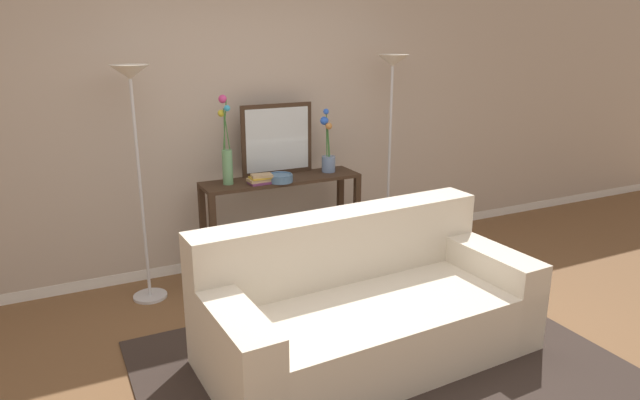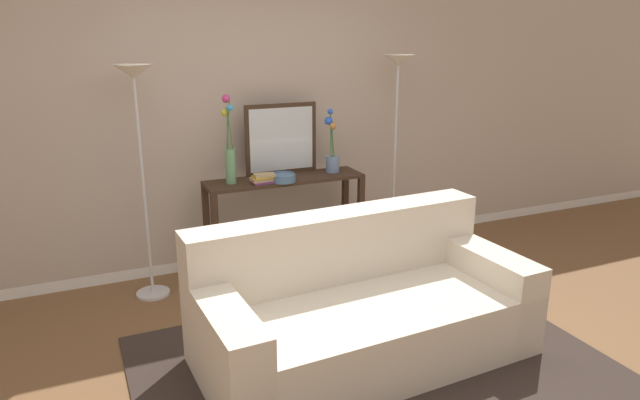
# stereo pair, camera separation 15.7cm
# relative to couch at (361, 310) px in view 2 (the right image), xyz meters

# --- Properties ---
(ground_plane) EXTENTS (16.00, 16.00, 0.02)m
(ground_plane) POSITION_rel_couch_xyz_m (-0.25, -0.20, -0.32)
(ground_plane) COLOR brown
(back_wall) EXTENTS (12.00, 0.15, 2.61)m
(back_wall) POSITION_rel_couch_xyz_m (-0.25, 1.87, 1.00)
(back_wall) COLOR white
(back_wall) RESTS_ON ground
(area_rug) EXTENTS (2.86, 1.97, 0.01)m
(area_rug) POSITION_rel_couch_xyz_m (0.00, -0.16, -0.30)
(area_rug) COLOR #332823
(area_rug) RESTS_ON ground
(couch) EXTENTS (2.13, 1.08, 0.88)m
(couch) POSITION_rel_couch_xyz_m (0.00, 0.00, 0.00)
(couch) COLOR beige
(couch) RESTS_ON ground
(console_table) EXTENTS (1.34, 0.36, 0.84)m
(console_table) POSITION_rel_couch_xyz_m (0.04, 1.45, 0.27)
(console_table) COLOR #382619
(console_table) RESTS_ON ground
(floor_lamp_left) EXTENTS (0.28, 0.28, 1.79)m
(floor_lamp_left) POSITION_rel_couch_xyz_m (-1.10, 1.44, 1.10)
(floor_lamp_left) COLOR silver
(floor_lamp_left) RESTS_ON ground
(floor_lamp_right) EXTENTS (0.28, 0.28, 1.82)m
(floor_lamp_right) POSITION_rel_couch_xyz_m (1.09, 1.44, 1.13)
(floor_lamp_right) COLOR silver
(floor_lamp_right) RESTS_ON ground
(wall_mirror) EXTENTS (0.63, 0.02, 0.60)m
(wall_mirror) POSITION_rel_couch_xyz_m (0.07, 1.60, 0.83)
(wall_mirror) COLOR #382619
(wall_mirror) RESTS_ON console_table
(vase_tall_flowers) EXTENTS (0.09, 0.12, 0.71)m
(vase_tall_flowers) POSITION_rel_couch_xyz_m (-0.42, 1.47, 0.79)
(vase_tall_flowers) COLOR #669E6B
(vase_tall_flowers) RESTS_ON console_table
(vase_short_flowers) EXTENTS (0.13, 0.12, 0.55)m
(vase_short_flowers) POSITION_rel_couch_xyz_m (0.49, 1.48, 0.70)
(vase_short_flowers) COLOR #6B84AD
(vase_short_flowers) RESTS_ON console_table
(fruit_bowl) EXTENTS (0.20, 0.20, 0.07)m
(fruit_bowl) POSITION_rel_couch_xyz_m (-0.01, 1.34, 0.56)
(fruit_bowl) COLOR #4C7093
(fruit_bowl) RESTS_ON console_table
(book_stack) EXTENTS (0.23, 0.15, 0.08)m
(book_stack) POSITION_rel_couch_xyz_m (-0.17, 1.36, 0.57)
(book_stack) COLOR #6B3360
(book_stack) RESTS_ON console_table
(book_row_under_console) EXTENTS (0.39, 0.18, 0.13)m
(book_row_under_console) POSITION_rel_couch_xyz_m (-0.32, 1.45, -0.25)
(book_row_under_console) COLOR #B77F33
(book_row_under_console) RESTS_ON ground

